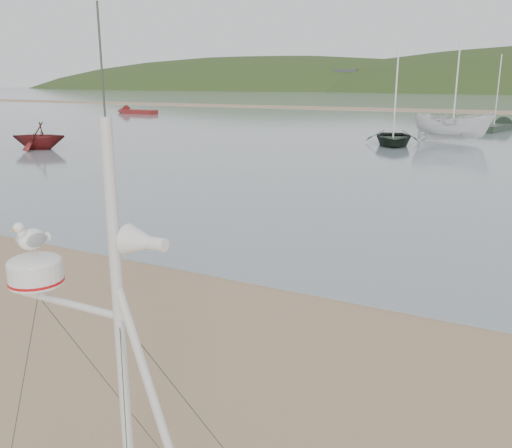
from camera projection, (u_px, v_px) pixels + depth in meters
The scene contains 8 objects.
ground at pixel (56, 366), 7.48m from camera, with size 560.00×560.00×0.00m, color #907053.
sandbar at pixel (497, 112), 67.28m from camera, with size 560.00×7.00×0.07m, color #907053.
mast_rig at pixel (118, 431), 4.41m from camera, with size 1.92×2.05×4.33m.
boat_dark at pixel (395, 108), 32.19m from camera, with size 3.20×0.93×4.47m, color black.
boat_red at pixel (37, 123), 30.42m from camera, with size 2.55×1.55×2.95m, color maroon.
boat_white at pixel (455, 102), 34.12m from camera, with size 1.85×1.90×4.92m, color silver.
dinghy_red_far at pixel (130, 111), 64.59m from camera, with size 6.02×1.81×1.45m.
sailboat_dark_mid at pixel (500, 126), 43.11m from camera, with size 2.93×6.42×6.23m.
Camera 1 is at (5.59, -4.66, 3.81)m, focal length 38.00 mm.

